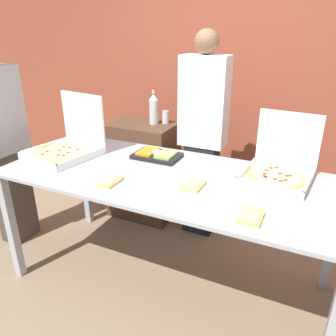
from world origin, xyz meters
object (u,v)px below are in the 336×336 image
object	(u,v)px
paper_plate_front_center	(251,217)
person_guest_cap	(3,143)
paper_plate_front_left	(193,186)
pizza_box_far_left	(279,168)
veggie_tray	(157,155)
person_guest_plaid	(203,136)
pizza_box_near_right	(68,145)
soda_can_silver	(166,117)
soda_bottle	(154,109)
paper_plate_front_right	(109,182)

from	to	relation	value
paper_plate_front_center	person_guest_cap	bearing A→B (deg)	172.60
paper_plate_front_left	pizza_box_far_left	bearing A→B (deg)	39.42
veggie_tray	person_guest_plaid	size ratio (longest dim) A/B	0.19
pizza_box_near_right	person_guest_plaid	bearing A→B (deg)	51.97
soda_can_silver	veggie_tray	bearing A→B (deg)	-69.58
paper_plate_front_center	paper_plate_front_left	bearing A→B (deg)	151.75
pizza_box_far_left	soda_can_silver	world-z (taller)	pizza_box_far_left
pizza_box_far_left	paper_plate_front_center	world-z (taller)	pizza_box_far_left
soda_bottle	paper_plate_front_left	bearing A→B (deg)	-51.45
paper_plate_front_right	paper_plate_front_center	bearing A→B (deg)	-2.74
person_guest_cap	person_guest_plaid	bearing A→B (deg)	119.35
veggie_tray	paper_plate_front_center	bearing A→B (deg)	-34.76
pizza_box_near_right	person_guest_cap	size ratio (longest dim) A/B	0.31
paper_plate_front_left	veggie_tray	world-z (taller)	veggie_tray
veggie_tray	person_guest_plaid	bearing A→B (deg)	71.07
paper_plate_front_right	person_guest_cap	size ratio (longest dim) A/B	0.13
paper_plate_front_center	paper_plate_front_left	size ratio (longest dim) A/B	0.88
paper_plate_front_center	paper_plate_front_left	xyz separation A→B (m)	(-0.41, 0.22, -0.00)
person_guest_cap	veggie_tray	bearing A→B (deg)	103.25
paper_plate_front_center	pizza_box_near_right	bearing A→B (deg)	166.84
paper_plate_front_right	soda_can_silver	xyz separation A→B (m)	(-0.19, 1.24, 0.13)
person_guest_plaid	paper_plate_front_right	bearing A→B (deg)	77.10
veggie_tray	soda_bottle	bearing A→B (deg)	119.27
pizza_box_near_right	pizza_box_far_left	world-z (taller)	pizza_box_near_right
pizza_box_far_left	soda_bottle	bearing A→B (deg)	159.50
paper_plate_front_left	veggie_tray	size ratio (longest dim) A/B	0.71
paper_plate_front_center	paper_plate_front_right	size ratio (longest dim) A/B	0.97
veggie_tray	soda_bottle	size ratio (longest dim) A/B	1.04
pizza_box_near_right	person_guest_plaid	world-z (taller)	person_guest_plaid
pizza_box_near_right	person_guest_cap	distance (m)	0.66
veggie_tray	person_guest_cap	distance (m)	1.36
paper_plate_front_center	soda_can_silver	xyz separation A→B (m)	(-1.11, 1.29, 0.13)
veggie_tray	person_guest_plaid	distance (m)	0.57
paper_plate_front_right	veggie_tray	world-z (taller)	veggie_tray
pizza_box_near_right	veggie_tray	world-z (taller)	pizza_box_near_right
pizza_box_far_left	soda_can_silver	xyz separation A→B (m)	(-1.17, 0.69, 0.06)
pizza_box_far_left	paper_plate_front_right	xyz separation A→B (m)	(-0.97, -0.56, -0.06)
pizza_box_near_right	veggie_tray	bearing A→B (deg)	29.32
paper_plate_front_center	veggie_tray	distance (m)	1.04
pizza_box_near_right	person_guest_cap	world-z (taller)	person_guest_cap
pizza_box_near_right	soda_can_silver	distance (m)	1.02
pizza_box_far_left	paper_plate_front_right	bearing A→B (deg)	-144.51
paper_plate_front_right	soda_can_silver	bearing A→B (deg)	98.81
soda_can_silver	soda_bottle	bearing A→B (deg)	-146.00
paper_plate_front_right	person_guest_cap	bearing A→B (deg)	169.23
soda_bottle	paper_plate_front_right	bearing A→B (deg)	-76.31
veggie_tray	person_guest_plaid	xyz separation A→B (m)	(0.18, 0.54, 0.03)
paper_plate_front_center	person_guest_plaid	size ratio (longest dim) A/B	0.12
paper_plate_front_right	soda_bottle	distance (m)	1.23
pizza_box_far_left	veggie_tray	size ratio (longest dim) A/B	1.33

